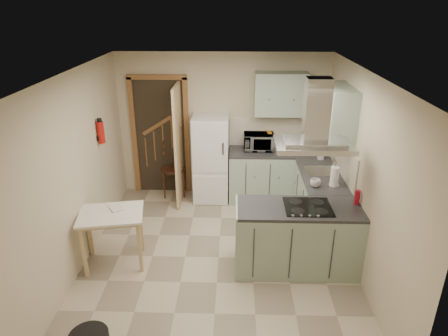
{
  "coord_description": "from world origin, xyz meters",
  "views": [
    {
      "loc": [
        0.2,
        -4.58,
        3.29
      ],
      "look_at": [
        0.06,
        0.45,
        1.15
      ],
      "focal_mm": 32.0,
      "sensor_mm": 36.0,
      "label": 1
    }
  ],
  "objects_px": {
    "fridge": "(211,159)",
    "bentwood_chair": "(173,169)",
    "peninsula": "(297,238)",
    "extractor_hood": "(314,145)",
    "drop_leaf_table": "(114,238)",
    "microwave": "(259,142)"
  },
  "relations": [
    {
      "from": "fridge",
      "to": "bentwood_chair",
      "type": "height_order",
      "value": "fridge"
    },
    {
      "from": "peninsula",
      "to": "extractor_hood",
      "type": "distance_m",
      "value": 1.27
    },
    {
      "from": "fridge",
      "to": "peninsula",
      "type": "distance_m",
      "value": 2.35
    },
    {
      "from": "extractor_hood",
      "to": "bentwood_chair",
      "type": "height_order",
      "value": "extractor_hood"
    },
    {
      "from": "bentwood_chair",
      "to": "fridge",
      "type": "bearing_deg",
      "value": -20.03
    },
    {
      "from": "fridge",
      "to": "microwave",
      "type": "height_order",
      "value": "fridge"
    },
    {
      "from": "extractor_hood",
      "to": "peninsula",
      "type": "bearing_deg",
      "value": 180.0
    },
    {
      "from": "bentwood_chair",
      "to": "microwave",
      "type": "relative_size",
      "value": 1.93
    },
    {
      "from": "fridge",
      "to": "microwave",
      "type": "xyz_separation_m",
      "value": [
        0.82,
        0.07,
        0.29
      ]
    },
    {
      "from": "fridge",
      "to": "bentwood_chair",
      "type": "distance_m",
      "value": 0.74
    },
    {
      "from": "drop_leaf_table",
      "to": "microwave",
      "type": "xyz_separation_m",
      "value": [
        1.99,
        2.01,
        0.66
      ]
    },
    {
      "from": "peninsula",
      "to": "drop_leaf_table",
      "type": "distance_m",
      "value": 2.4
    },
    {
      "from": "extractor_hood",
      "to": "microwave",
      "type": "bearing_deg",
      "value": 103.96
    },
    {
      "from": "drop_leaf_table",
      "to": "microwave",
      "type": "height_order",
      "value": "microwave"
    },
    {
      "from": "peninsula",
      "to": "microwave",
      "type": "xyz_separation_m",
      "value": [
        -0.41,
        2.05,
        0.59
      ]
    },
    {
      "from": "extractor_hood",
      "to": "microwave",
      "type": "distance_m",
      "value": 2.21
    },
    {
      "from": "peninsula",
      "to": "bentwood_chair",
      "type": "height_order",
      "value": "bentwood_chair"
    },
    {
      "from": "peninsula",
      "to": "microwave",
      "type": "distance_m",
      "value": 2.17
    },
    {
      "from": "drop_leaf_table",
      "to": "peninsula",
      "type": "bearing_deg",
      "value": -10.98
    },
    {
      "from": "peninsula",
      "to": "bentwood_chair",
      "type": "bearing_deg",
      "value": 132.06
    },
    {
      "from": "peninsula",
      "to": "drop_leaf_table",
      "type": "height_order",
      "value": "peninsula"
    },
    {
      "from": "microwave",
      "to": "bentwood_chair",
      "type": "bearing_deg",
      "value": 177.72
    }
  ]
}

